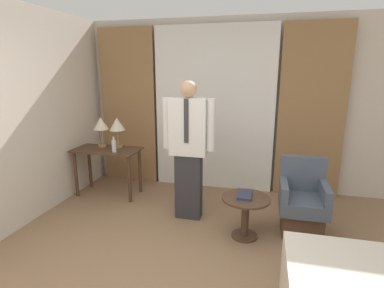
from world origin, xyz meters
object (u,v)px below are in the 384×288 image
table_lamp_left (101,125)px  armchair (302,204)px  book (245,195)px  table_lamp_right (117,125)px  side_table (245,210)px  bottle_near_edge (114,146)px  person (189,146)px  desk (107,157)px

table_lamp_left → armchair: bearing=-10.9°
table_lamp_left → book: size_ratio=1.81×
table_lamp_right → side_table: 2.33m
bottle_near_edge → person: 1.25m
person → side_table: 1.04m
armchair → person: bearing=179.2°
bottle_near_edge → person: bearing=-13.8°
person → bottle_near_edge: bearing=166.2°
armchair → side_table: 0.72m
table_lamp_right → bottle_near_edge: table_lamp_right is taller
desk → side_table: (2.16, -0.76, -0.27)m
bottle_near_edge → side_table: bottle_near_edge is taller
person → armchair: person is taller
side_table → bottle_near_edge: bearing=162.3°
table_lamp_left → bottle_near_edge: table_lamp_left is taller
bottle_near_edge → book: size_ratio=0.90×
side_table → book: 0.17m
table_lamp_left → table_lamp_right: bearing=0.0°
armchair → book: (-0.67, -0.28, 0.17)m
desk → table_lamp_left: bearing=140.6°
desk → table_lamp_right: (0.14, 0.11, 0.48)m
side_table → book: book is taller
bottle_near_edge → side_table: size_ratio=0.42×
side_table → armchair: bearing=25.6°
bottle_near_edge → armchair: (2.61, -0.31, -0.49)m
desk → table_lamp_left: (-0.14, 0.11, 0.48)m
table_lamp_left → person: (1.54, -0.55, -0.12)m
table_lamp_right → side_table: bearing=-23.4°
desk → armchair: bearing=-9.1°
person → book: (0.74, -0.30, -0.46)m
side_table → table_lamp_left: bearing=159.1°
book → side_table: bearing=-56.3°
armchair → side_table: armchair is taller
side_table → person: bearing=156.5°
desk → bottle_near_edge: bearing=-34.7°
table_lamp_left → person: person is taller
table_lamp_left → table_lamp_right: size_ratio=1.00×
armchair → table_lamp_right: bearing=168.1°
desk → book: bearing=-19.0°
side_table → book: size_ratio=2.12×
desk → armchair: size_ratio=1.14×
table_lamp_left → bottle_near_edge: 0.49m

